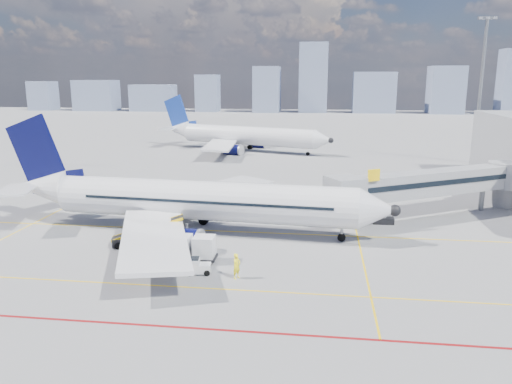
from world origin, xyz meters
TOP-DOWN VIEW (x-y plane):
  - ground at (0.00, 0.00)m, footprint 420.00×420.00m
  - apron_markings at (-0.58, -3.91)m, footprint 90.00×35.12m
  - jet_bridge at (23.51, 16.91)m, footprint 23.55×15.78m
  - floodlight_mast_ne at (38.00, 55.00)m, footprint 3.20×0.61m
  - distant_skyline at (6.84, 190.00)m, footprint 255.26×15.53m
  - main_aircraft at (-2.83, 7.54)m, footprint 40.35×35.11m
  - second_aircraft at (-6.65, 65.01)m, footprint 38.92×33.07m
  - baggage_tug at (0.77, -3.33)m, footprint 2.02×1.38m
  - cargo_dolly at (-0.30, -0.66)m, footprint 4.05×1.85m
  - belt_loader at (-6.12, 2.67)m, footprint 6.68×3.27m
  - ramp_worker at (4.01, -3.84)m, footprint 0.80×0.88m

SIDE VIEW (x-z plane):
  - ground at x=0.00m, z-range 0.00..0.00m
  - apron_markings at x=-0.58m, z-range 0.00..0.01m
  - baggage_tug at x=0.77m, z-range -0.03..1.29m
  - belt_loader at x=-6.12m, z-range -0.65..2.04m
  - ramp_worker at x=4.01m, z-range 0.00..2.01m
  - cargo_dolly at x=-0.30m, z-range 0.11..2.32m
  - main_aircraft at x=-2.83m, z-range -2.67..9.11m
  - second_aircraft at x=-6.65m, z-range -2.66..9.10m
  - jet_bridge at x=23.51m, z-range 0.59..6.89m
  - distant_skyline at x=6.84m, z-range -5.42..25.02m
  - floodlight_mast_ne at x=38.00m, z-range 0.86..26.31m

